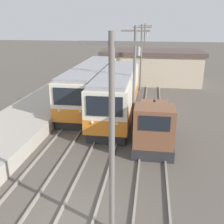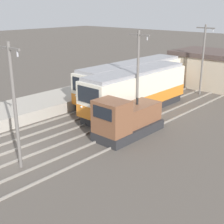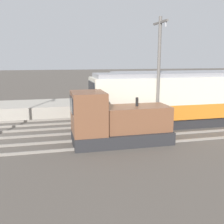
# 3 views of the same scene
# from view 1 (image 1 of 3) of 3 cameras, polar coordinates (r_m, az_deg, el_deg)

# --- Properties ---
(ground_plane) EXTENTS (200.00, 200.00, 0.00)m
(ground_plane) POSITION_cam_1_polar(r_m,az_deg,el_deg) (11.36, -9.11, -22.56)
(ground_plane) COLOR #564F47
(track_left) EXTENTS (1.54, 60.00, 0.14)m
(track_left) POSITION_cam_1_polar(r_m,az_deg,el_deg) (12.24, -21.58, -19.90)
(track_left) COLOR gray
(track_left) RESTS_ON ground
(track_center) EXTENTS (1.54, 60.00, 0.14)m
(track_center) POSITION_cam_1_polar(r_m,az_deg,el_deg) (11.27, -8.08, -22.45)
(track_center) COLOR gray
(track_center) RESTS_ON ground
(commuter_train_left) EXTENTS (2.84, 13.75, 3.75)m
(commuter_train_left) POSITION_cam_1_polar(r_m,az_deg,el_deg) (24.77, -4.52, 5.57)
(commuter_train_left) COLOR #28282B
(commuter_train_left) RESTS_ON ground
(commuter_train_center) EXTENTS (2.84, 11.70, 3.80)m
(commuter_train_center) POSITION_cam_1_polar(r_m,az_deg,el_deg) (21.51, 1.06, 3.59)
(commuter_train_center) COLOR #28282B
(commuter_train_center) RESTS_ON ground
(shunting_locomotive) EXTENTS (2.40, 5.62, 3.00)m
(shunting_locomotive) POSITION_cam_1_polar(r_m,az_deg,el_deg) (16.90, 8.99, -3.05)
(shunting_locomotive) COLOR #28282B
(shunting_locomotive) RESTS_ON ground
(catenary_mast_near) EXTENTS (2.00, 0.20, 7.26)m
(catenary_mast_near) POSITION_cam_1_polar(r_m,az_deg,el_deg) (8.70, 0.00, -5.05)
(catenary_mast_near) COLOR slate
(catenary_mast_near) RESTS_ON ground
(catenary_mast_mid) EXTENTS (2.00, 0.20, 7.26)m
(catenary_mast_mid) POSITION_cam_1_polar(r_m,az_deg,el_deg) (19.17, 4.92, 8.34)
(catenary_mast_mid) COLOR slate
(catenary_mast_mid) RESTS_ON ground
(catenary_mast_far) EXTENTS (2.00, 0.20, 7.26)m
(catenary_mast_far) POSITION_cam_1_polar(r_m,az_deg,el_deg) (29.98, 6.37, 12.18)
(catenary_mast_far) COLOR slate
(catenary_mast_far) RESTS_ON ground
(catenary_mast_distant) EXTENTS (2.00, 0.20, 7.26)m
(catenary_mast_distant) POSITION_cam_1_polar(r_m,az_deg,el_deg) (40.87, 7.06, 13.97)
(catenary_mast_distant) COLOR slate
(catenary_mast_distant) RESTS_ON ground
(station_building) EXTENTS (12.60, 6.30, 4.09)m
(station_building) POSITION_cam_1_polar(r_m,az_deg,el_deg) (34.46, 8.56, 9.81)
(station_building) COLOR beige
(station_building) RESTS_ON ground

